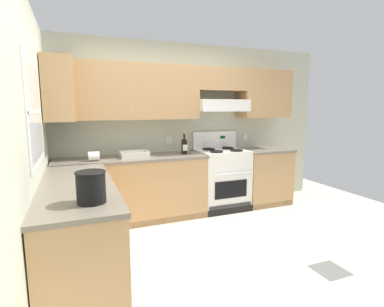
# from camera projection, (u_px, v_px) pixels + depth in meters

# --- Properties ---
(ground_plane) EXTENTS (7.04, 7.04, 0.00)m
(ground_plane) POSITION_uv_depth(u_px,v_px,m) (202.00, 253.00, 3.30)
(ground_plane) COLOR beige
(floor_accent_tile) EXTENTS (0.30, 0.30, 0.01)m
(floor_accent_tile) POSITION_uv_depth(u_px,v_px,m) (330.00, 270.00, 2.94)
(floor_accent_tile) COLOR slate
(floor_accent_tile) RESTS_ON ground_plane
(wall_back) EXTENTS (4.68, 0.57, 2.55)m
(wall_back) POSITION_uv_depth(u_px,v_px,m) (186.00, 114.00, 4.62)
(wall_back) COLOR #B7BAA3
(wall_back) RESTS_ON ground_plane
(wall_left) EXTENTS (0.47, 4.00, 2.55)m
(wall_left) POSITION_uv_depth(u_px,v_px,m) (33.00, 135.00, 2.72)
(wall_left) COLOR #B7BAA3
(wall_left) RESTS_ON ground_plane
(counter_back_run) EXTENTS (3.60, 0.65, 0.91)m
(counter_back_run) POSITION_uv_depth(u_px,v_px,m) (174.00, 185.00, 4.40)
(counter_back_run) COLOR tan
(counter_back_run) RESTS_ON ground_plane
(counter_left_run) EXTENTS (0.63, 1.91, 0.91)m
(counter_left_run) POSITION_uv_depth(u_px,v_px,m) (80.00, 231.00, 2.77)
(counter_left_run) COLOR tan
(counter_left_run) RESTS_ON ground_plane
(stove) EXTENTS (0.76, 0.62, 1.20)m
(stove) POSITION_uv_depth(u_px,v_px,m) (222.00, 179.00, 4.70)
(stove) COLOR white
(stove) RESTS_ON ground_plane
(wine_bottle) EXTENTS (0.08, 0.09, 0.33)m
(wine_bottle) POSITION_uv_depth(u_px,v_px,m) (184.00, 145.00, 4.37)
(wine_bottle) COLOR black
(wine_bottle) RESTS_ON counter_back_run
(bowl) EXTENTS (0.38, 0.28, 0.08)m
(bowl) POSITION_uv_depth(u_px,v_px,m) (134.00, 155.00, 4.12)
(bowl) COLOR white
(bowl) RESTS_ON counter_back_run
(bucket) EXTENTS (0.22, 0.22, 0.23)m
(bucket) POSITION_uv_depth(u_px,v_px,m) (91.00, 186.00, 2.13)
(bucket) COLOR black
(bucket) RESTS_ON counter_left_run
(paper_towel_roll) EXTENTS (0.14, 0.12, 0.12)m
(paper_towel_roll) POSITION_uv_depth(u_px,v_px,m) (94.00, 156.00, 3.83)
(paper_towel_roll) COLOR white
(paper_towel_roll) RESTS_ON counter_back_run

